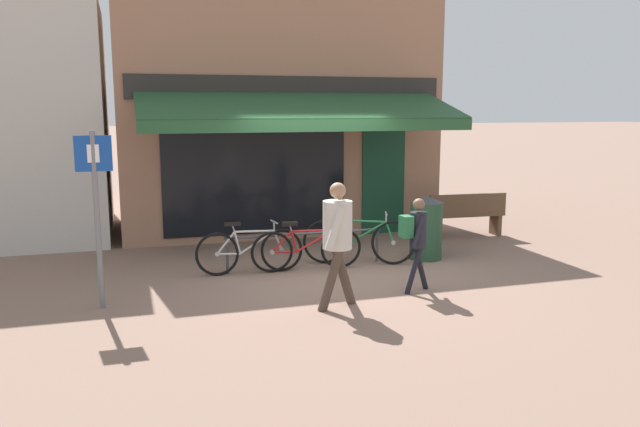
# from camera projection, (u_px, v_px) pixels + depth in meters

# --- Properties ---
(ground_plane) EXTENTS (160.00, 160.00, 0.00)m
(ground_plane) POSITION_uv_depth(u_px,v_px,m) (340.00, 275.00, 9.49)
(ground_plane) COLOR #846656
(shop_front) EXTENTS (6.32, 4.72, 4.73)m
(shop_front) POSITION_uv_depth(u_px,v_px,m) (273.00, 115.00, 13.14)
(shop_front) COLOR #9E7056
(shop_front) RESTS_ON ground_plane
(bike_rack_rail) EXTENTS (2.57, 0.04, 0.57)m
(bike_rack_rail) POSITION_uv_depth(u_px,v_px,m) (305.00, 239.00, 9.87)
(bike_rack_rail) COLOR #47494F
(bike_rack_rail) RESTS_ON ground_plane
(bicycle_silver) EXTENTS (1.66, 0.52, 0.81)m
(bicycle_silver) POSITION_uv_depth(u_px,v_px,m) (249.00, 250.00, 9.55)
(bicycle_silver) COLOR black
(bicycle_silver) RESTS_ON ground_plane
(bicycle_red) EXTENTS (1.76, 0.52, 0.81)m
(bicycle_red) POSITION_uv_depth(u_px,v_px,m) (307.00, 248.00, 9.69)
(bicycle_red) COLOR black
(bicycle_red) RESTS_ON ground_plane
(bicycle_green) EXTENTS (1.75, 0.74, 0.87)m
(bicycle_green) POSITION_uv_depth(u_px,v_px,m) (359.00, 240.00, 10.13)
(bicycle_green) COLOR black
(bicycle_green) RESTS_ON ground_plane
(pedestrian_adult) EXTENTS (0.58, 0.60, 1.62)m
(pedestrian_adult) POSITION_uv_depth(u_px,v_px,m) (337.00, 232.00, 7.82)
(pedestrian_adult) COLOR #47382D
(pedestrian_adult) RESTS_ON ground_plane
(pedestrian_child) EXTENTS (0.47, 0.38, 1.32)m
(pedestrian_child) POSITION_uv_depth(u_px,v_px,m) (416.00, 233.00, 8.51)
(pedestrian_child) COLOR black
(pedestrian_child) RESTS_ON ground_plane
(litter_bin) EXTENTS (0.55, 0.55, 1.07)m
(litter_bin) POSITION_uv_depth(u_px,v_px,m) (426.00, 228.00, 10.44)
(litter_bin) COLOR #23472D
(litter_bin) RESTS_ON ground_plane
(parking_sign) EXTENTS (0.44, 0.07, 2.25)m
(parking_sign) POSITION_uv_depth(u_px,v_px,m) (96.00, 201.00, 7.72)
(parking_sign) COLOR slate
(parking_sign) RESTS_ON ground_plane
(park_bench) EXTENTS (1.62, 0.52, 0.87)m
(park_bench) POSITION_uv_depth(u_px,v_px,m) (465.00, 214.00, 12.20)
(park_bench) COLOR brown
(park_bench) RESTS_ON ground_plane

